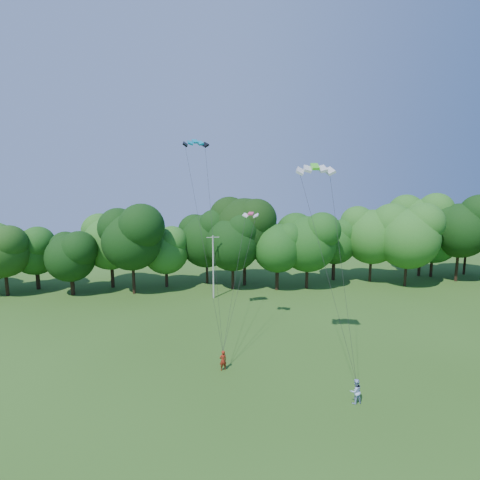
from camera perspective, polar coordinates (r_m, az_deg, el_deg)
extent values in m
plane|color=#2B4F15|center=(23.86, 4.96, -31.81)|extent=(160.00, 160.00, 0.00)
cylinder|color=#ACAAA3|center=(49.90, -4.10, -4.16)|extent=(0.21, 0.21, 8.48)
cube|color=#ACAAA3|center=(49.14, -4.15, 0.42)|extent=(1.70, 0.27, 0.08)
imported|color=maroon|center=(32.63, -2.61, -17.85)|extent=(0.72, 0.58, 1.70)
imported|color=#ADC3F0|center=(29.61, 17.20, -21.15)|extent=(0.99, 0.84, 1.80)
cube|color=#0583A6|center=(37.51, -6.85, 14.69)|extent=(2.58, 1.51, 0.50)
cube|color=#49D920|center=(30.96, 11.36, 10.91)|extent=(3.13, 1.77, 0.61)
cube|color=#C83762|center=(37.35, 1.65, 4.06)|extent=(1.74, 1.25, 0.28)
cylinder|color=#2F2213|center=(60.51, -32.02, -5.43)|extent=(0.42, 0.42, 3.88)
ellipsoid|color=#1B3E11|center=(59.57, -32.42, -0.65)|extent=(7.75, 7.75, 8.46)
cylinder|color=black|center=(56.39, 0.70, -4.34)|extent=(0.48, 0.48, 5.15)
ellipsoid|color=black|center=(55.23, 0.71, 2.54)|extent=(10.31, 10.31, 11.25)
cylinder|color=#352415|center=(68.86, 27.16, -3.29)|extent=(0.50, 0.50, 4.22)
ellipsoid|color=#1B5419|center=(68.00, 27.49, 1.29)|extent=(8.43, 8.43, 9.20)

